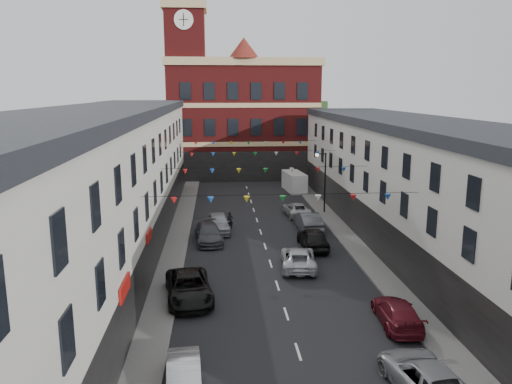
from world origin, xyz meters
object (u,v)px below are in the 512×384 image
object	(u,v)px
car_right_e	(308,221)
pedestrian	(230,221)
car_left_e	(218,223)
car_left_c	(189,287)
moving_car	(298,258)
car_right_c	(397,313)
car_right_d	(313,238)
car_right_f	(296,209)
white_van	(294,182)
car_left_b	(184,377)
street_lamp	(323,174)
car_left_d	(208,233)
car_right_b	(426,378)

from	to	relation	value
car_right_e	pedestrian	xyz separation A→B (m)	(-6.72, 0.90, -0.04)
car_left_e	car_left_c	bearing A→B (deg)	-100.48
car_left_e	moving_car	distance (m)	10.75
car_left_e	car_right_c	distance (m)	20.21
car_left_e	car_right_d	size ratio (longest dim) A/B	0.99
car_left_c	moving_car	bearing A→B (deg)	26.16
car_right_f	car_right_c	bearing A→B (deg)	89.38
white_van	pedestrian	distance (m)	18.36
car_right_f	white_van	bearing A→B (deg)	-102.34
white_van	car_left_e	bearing A→B (deg)	-124.31
car_left_b	car_right_e	distance (m)	24.69
car_left_e	white_van	size ratio (longest dim) A/B	0.93
car_left_b	car_left_e	distance (m)	23.08
street_lamp	pedestrian	size ratio (longest dim) A/B	3.94
car_left_c	street_lamp	bearing A→B (deg)	51.30
moving_car	car_left_e	bearing A→B (deg)	-53.69
moving_car	pedestrian	world-z (taller)	pedestrian
car_left_b	car_left_e	xyz separation A→B (m)	(1.47, 23.04, 0.16)
car_left_b	pedestrian	distance (m)	23.93
moving_car	car_left_b	bearing A→B (deg)	69.59
street_lamp	car_left_e	world-z (taller)	street_lamp
car_left_c	car_right_c	world-z (taller)	car_left_c
car_right_c	car_right_d	xyz separation A→B (m)	(-1.90, 12.93, 0.14)
car_right_c	car_right_e	world-z (taller)	car_right_e
car_left_d	car_right_f	size ratio (longest dim) A/B	1.07
car_right_c	car_right_d	bearing A→B (deg)	-77.81
car_left_e	car_right_d	bearing A→B (deg)	-38.83
car_left_c	car_right_d	xyz separation A→B (m)	(8.95, 8.94, 0.05)
street_lamp	car_right_d	world-z (taller)	street_lamp
car_right_b	white_van	xyz separation A→B (m)	(1.08, 41.17, 0.40)
car_right_d	moving_car	size ratio (longest dim) A/B	0.96
car_right_b	car_right_e	size ratio (longest dim) A/B	1.06
street_lamp	car_left_d	distance (m)	14.23
car_left_c	car_left_e	bearing A→B (deg)	75.33
car_right_c	car_right_e	size ratio (longest dim) A/B	0.94
street_lamp	car_right_c	xyz separation A→B (m)	(-1.05, -23.70, -3.24)
car_left_b	car_left_d	bearing A→B (deg)	83.78
car_left_b	car_left_c	distance (m)	8.98
car_right_e	white_van	xyz separation A→B (m)	(1.46, 17.33, 0.31)
car_right_f	car_right_e	bearing A→B (deg)	87.92
car_right_f	white_van	size ratio (longest dim) A/B	0.92
car_right_e	car_right_f	world-z (taller)	car_right_e
car_left_d	car_right_f	world-z (taller)	car_left_d
car_right_b	pedestrian	world-z (taller)	pedestrian
car_left_c	car_right_c	bearing A→B (deg)	-27.76
car_left_d	car_right_b	distance (m)	22.90
street_lamp	white_van	size ratio (longest dim) A/B	1.19
car_left_d	car_right_c	xyz separation A→B (m)	(9.89, -15.17, -0.05)
car_right_f	white_van	xyz separation A→B (m)	(1.68, 12.23, 0.47)
street_lamp	car_left_c	bearing A→B (deg)	-121.10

